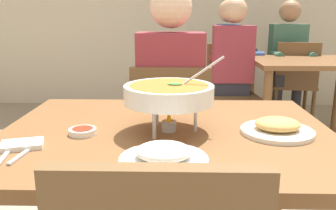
{
  "coord_description": "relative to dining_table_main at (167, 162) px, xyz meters",
  "views": [
    {
      "loc": [
        0.03,
        -1.17,
        1.16
      ],
      "look_at": [
        0.0,
        0.15,
        0.82
      ],
      "focal_mm": 37.83,
      "sensor_mm": 36.0,
      "label": 1
    }
  ],
  "objects": [
    {
      "name": "sauce_dish",
      "position": [
        -0.28,
        -0.06,
        0.13
      ],
      "size": [
        0.09,
        0.09,
        0.02
      ],
      "color": "white",
      "rests_on": "dining_table_main"
    },
    {
      "name": "chair_bg_middle",
      "position": [
        0.62,
        2.53,
        -0.14
      ],
      "size": [
        0.49,
        0.49,
        0.9
      ],
      "color": "brown",
      "rests_on": "ground_plane"
    },
    {
      "name": "chair_bg_right",
      "position": [
        1.25,
        2.49,
        -0.14
      ],
      "size": [
        0.49,
        0.49,
        0.9
      ],
      "color": "brown",
      "rests_on": "ground_plane"
    },
    {
      "name": "chair_diner_main",
      "position": [
        -0.0,
        0.73,
        -0.14
      ],
      "size": [
        0.44,
        0.44,
        0.9
      ],
      "color": "brown",
      "rests_on": "ground_plane"
    },
    {
      "name": "napkin_folded",
      "position": [
        -0.43,
        -0.18,
        0.13
      ],
      "size": [
        0.14,
        0.11,
        0.02
      ],
      "primitive_type": "cube",
      "rotation": [
        0.0,
        0.0,
        0.3
      ],
      "color": "white",
      "rests_on": "dining_table_main"
    },
    {
      "name": "curry_bowl",
      "position": [
        0.01,
        -0.02,
        0.25
      ],
      "size": [
        0.33,
        0.3,
        0.26
      ],
      "color": "silver",
      "rests_on": "dining_table_main"
    },
    {
      "name": "patron_bg_right",
      "position": [
        1.19,
        2.58,
        0.09
      ],
      "size": [
        0.4,
        0.45,
        1.31
      ],
      "color": "#2D2D38",
      "rests_on": "ground_plane"
    },
    {
      "name": "rice_plate",
      "position": [
        0.0,
        -0.29,
        0.14
      ],
      "size": [
        0.24,
        0.24,
        0.06
      ],
      "color": "white",
      "rests_on": "dining_table_main"
    },
    {
      "name": "patron_bg_left",
      "position": [
        0.53,
        2.08,
        0.09
      ],
      "size": [
        0.4,
        0.45,
        1.31
      ],
      "color": "#2D2D38",
      "rests_on": "ground_plane"
    },
    {
      "name": "dining_table_far",
      "position": [
        1.21,
        2.02,
        -0.02
      ],
      "size": [
        1.0,
        0.8,
        0.77
      ],
      "color": "brown",
      "rests_on": "ground_plane"
    },
    {
      "name": "diner_main",
      "position": [
        0.0,
        0.76,
        0.09
      ],
      "size": [
        0.4,
        0.45,
        1.31
      ],
      "color": "#2D2D38",
      "rests_on": "ground_plane"
    },
    {
      "name": "fork_utensil",
      "position": [
        -0.45,
        -0.23,
        0.12
      ],
      "size": [
        0.04,
        0.17,
        0.01
      ],
      "primitive_type": "cube",
      "rotation": [
        0.0,
        0.0,
        0.15
      ],
      "color": "silver",
      "rests_on": "dining_table_main"
    },
    {
      "name": "dining_table_main",
      "position": [
        0.0,
        0.0,
        0.0
      ],
      "size": [
        1.14,
        0.89,
        0.77
      ],
      "color": "brown",
      "rests_on": "ground_plane"
    },
    {
      "name": "patron_bg_middle",
      "position": [
        0.59,
        2.54,
        0.09
      ],
      "size": [
        0.45,
        0.4,
        1.31
      ],
      "color": "#2D2D38",
      "rests_on": "ground_plane"
    },
    {
      "name": "spoon_utensil",
      "position": [
        -0.4,
        -0.23,
        0.12
      ],
      "size": [
        0.03,
        0.17,
        0.01
      ],
      "primitive_type": "cube",
      "rotation": [
        0.0,
        0.0,
        -0.11
      ],
      "color": "silver",
      "rests_on": "dining_table_main"
    },
    {
      "name": "appetizer_plate",
      "position": [
        0.37,
        -0.03,
        0.14
      ],
      "size": [
        0.24,
        0.24,
        0.06
      ],
      "color": "white",
      "rests_on": "dining_table_main"
    },
    {
      "name": "chair_bg_left",
      "position": [
        0.54,
        2.11,
        -0.14
      ],
      "size": [
        0.49,
        0.49,
        0.9
      ],
      "color": "brown",
      "rests_on": "ground_plane"
    }
  ]
}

